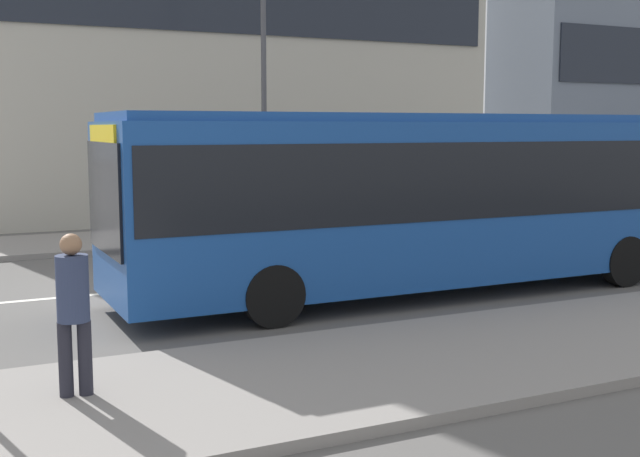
{
  "coord_description": "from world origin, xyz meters",
  "views": [
    {
      "loc": [
        -3.51,
        -14.44,
        2.99
      ],
      "look_at": [
        2.48,
        -2.07,
        1.24
      ],
      "focal_mm": 45.0,
      "sensor_mm": 36.0,
      "label": 1
    }
  ],
  "objects_px": {
    "city_bus": "(430,191)",
    "parked_car_0": "(569,206)",
    "street_lamp": "(264,57)",
    "pedestrian_near_stop": "(73,304)"
  },
  "relations": [
    {
      "from": "city_bus",
      "to": "parked_car_0",
      "type": "bearing_deg",
      "value": 28.72
    },
    {
      "from": "parked_car_0",
      "to": "street_lamp",
      "type": "relative_size",
      "value": 0.56
    },
    {
      "from": "parked_car_0",
      "to": "pedestrian_near_stop",
      "type": "relative_size",
      "value": 2.46
    },
    {
      "from": "parked_car_0",
      "to": "city_bus",
      "type": "bearing_deg",
      "value": -146.1
    },
    {
      "from": "pedestrian_near_stop",
      "to": "parked_car_0",
      "type": "bearing_deg",
      "value": 38.76
    },
    {
      "from": "city_bus",
      "to": "parked_car_0",
      "type": "height_order",
      "value": "city_bus"
    },
    {
      "from": "city_bus",
      "to": "street_lamp",
      "type": "distance_m",
      "value": 8.19
    },
    {
      "from": "pedestrian_near_stop",
      "to": "street_lamp",
      "type": "xyz_separation_m",
      "value": [
        6.66,
        11.12,
        3.67
      ]
    },
    {
      "from": "city_bus",
      "to": "street_lamp",
      "type": "relative_size",
      "value": 1.49
    },
    {
      "from": "parked_car_0",
      "to": "street_lamp",
      "type": "bearing_deg",
      "value": 169.41
    }
  ]
}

